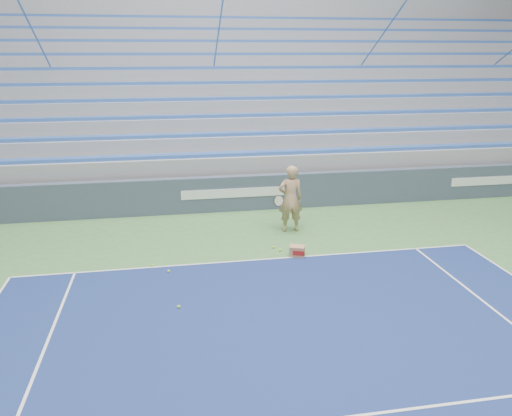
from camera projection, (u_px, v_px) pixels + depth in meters
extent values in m
cube|color=white|center=(255.00, 260.00, 11.87)|extent=(10.97, 0.05, 0.00)
cube|color=#3C475B|center=(233.00, 193.00, 15.47)|extent=(30.00, 0.30, 1.10)
cube|color=white|center=(234.00, 193.00, 15.30)|extent=(3.20, 0.02, 0.28)
cube|color=white|center=(498.00, 180.00, 16.80)|extent=(3.40, 0.02, 0.28)
cube|color=gray|center=(218.00, 162.00, 19.74)|extent=(30.00, 8.50, 1.10)
cube|color=gray|center=(217.00, 142.00, 19.50)|extent=(30.00, 8.50, 0.50)
cube|color=#315BB3|center=(230.00, 154.00, 15.77)|extent=(29.60, 0.42, 0.11)
cube|color=gray|center=(216.00, 128.00, 19.75)|extent=(30.00, 7.65, 0.50)
cube|color=#315BB3|center=(226.00, 134.00, 16.42)|extent=(29.60, 0.42, 0.11)
cube|color=gray|center=(215.00, 114.00, 20.00)|extent=(30.00, 6.80, 0.50)
cube|color=#315BB3|center=(223.00, 116.00, 17.07)|extent=(29.60, 0.42, 0.11)
cube|color=gray|center=(213.00, 100.00, 20.25)|extent=(30.00, 5.95, 0.50)
cube|color=#315BB3|center=(220.00, 98.00, 17.71)|extent=(29.60, 0.42, 0.11)
cube|color=gray|center=(212.00, 87.00, 20.49)|extent=(30.00, 5.10, 0.50)
cube|color=#315BB3|center=(217.00, 83.00, 18.36)|extent=(29.60, 0.42, 0.11)
cube|color=gray|center=(211.00, 74.00, 20.74)|extent=(30.00, 4.25, 0.50)
cube|color=#315BB3|center=(215.00, 68.00, 19.01)|extent=(29.60, 0.42, 0.11)
cube|color=gray|center=(210.00, 61.00, 20.99)|extent=(30.00, 3.40, 0.50)
cube|color=#315BB3|center=(212.00, 54.00, 19.66)|extent=(29.60, 0.42, 0.11)
cube|color=gray|center=(208.00, 49.00, 21.24)|extent=(30.00, 2.55, 0.50)
cube|color=#315BB3|center=(210.00, 41.00, 20.30)|extent=(29.60, 0.42, 0.11)
cube|color=gray|center=(207.00, 37.00, 21.49)|extent=(30.00, 1.70, 0.50)
cube|color=#315BB3|center=(208.00, 29.00, 20.95)|extent=(29.60, 0.42, 0.11)
cube|color=gray|center=(206.00, 25.00, 21.74)|extent=(30.00, 0.85, 0.50)
cube|color=#315BB3|center=(206.00, 17.00, 21.60)|extent=(29.60, 0.42, 0.11)
cube|color=gray|center=(206.00, 76.00, 23.08)|extent=(31.00, 0.40, 7.30)
cylinder|color=#2F60A5|center=(45.00, 56.00, 17.52)|extent=(0.05, 8.53, 5.04)
cylinder|color=#2F60A5|center=(215.00, 56.00, 18.52)|extent=(0.05, 8.53, 5.04)
cylinder|color=#2F60A5|center=(368.00, 55.00, 19.52)|extent=(0.05, 8.53, 5.04)
cylinder|color=#2F60A5|center=(506.00, 55.00, 20.52)|extent=(0.05, 8.53, 5.04)
imported|color=tan|center=(290.00, 199.00, 13.56)|extent=(0.68, 0.45, 1.86)
cylinder|color=black|center=(280.00, 201.00, 13.26)|extent=(0.12, 0.27, 0.08)
cylinder|color=beige|center=(279.00, 201.00, 12.95)|extent=(0.29, 0.16, 0.28)
torus|color=black|center=(279.00, 201.00, 12.95)|extent=(0.31, 0.18, 0.30)
cube|color=#AD7B53|center=(297.00, 251.00, 12.08)|extent=(0.43, 0.38, 0.27)
cube|color=#B21E19|center=(299.00, 253.00, 11.95)|extent=(0.27, 0.11, 0.12)
sphere|color=#B5DF2D|center=(274.00, 247.00, 12.59)|extent=(0.07, 0.07, 0.07)
sphere|color=#B5DF2D|center=(280.00, 250.00, 12.40)|extent=(0.07, 0.07, 0.07)
sphere|color=#B5DF2D|center=(179.00, 307.00, 9.65)|extent=(0.07, 0.07, 0.07)
sphere|color=#B5DF2D|center=(169.00, 271.00, 11.21)|extent=(0.07, 0.07, 0.07)
sphere|color=#B5DF2D|center=(152.00, 265.00, 11.53)|extent=(0.07, 0.07, 0.07)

